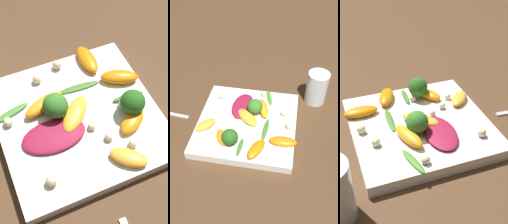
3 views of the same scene
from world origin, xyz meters
The scene contains 22 objects.
ground_plane centered at (0.00, 0.00, 0.00)m, with size 2.40×2.40×0.00m, color #4C331E.
plate centered at (0.00, 0.00, 0.01)m, with size 0.28×0.28×0.02m.
radicchio_leaf_0 centered at (-0.02, 0.05, 0.03)m, with size 0.07×0.11×0.01m.
orange_segment_0 centered at (-0.05, -0.08, 0.03)m, with size 0.06×0.06×0.02m.
orange_segment_1 centered at (-0.11, -0.04, 0.03)m, with size 0.06×0.07×0.02m.
orange_segment_2 centered at (0.04, -0.10, 0.04)m, with size 0.06×0.08×0.02m.
orange_segment_3 centered at (0.04, 0.05, 0.04)m, with size 0.05×0.08×0.02m.
orange_segment_4 centered at (0.11, -0.06, 0.03)m, with size 0.07×0.03×0.02m.
orange_segment_5 centered at (0.00, 0.01, 0.03)m, with size 0.08×0.08×0.02m.
broccoli_floret_0 centered at (0.02, 0.03, 0.05)m, with size 0.04×0.04×0.05m.
broccoli_floret_1 centered at (-0.03, -0.09, 0.05)m, with size 0.04×0.04×0.05m.
arugula_sprig_0 centered at (0.00, -0.10, 0.03)m, with size 0.01×0.06×0.01m.
arugula_sprig_1 centered at (0.06, -0.02, 0.03)m, with size 0.02×0.08×0.00m.
arugula_sprig_2 centered at (0.05, 0.11, 0.03)m, with size 0.03×0.07×0.01m.
macadamia_nut_0 centered at (-0.03, -0.01, 0.03)m, with size 0.01×0.01×0.01m.
macadamia_nut_1 centered at (-0.09, -0.06, 0.03)m, with size 0.02×0.02×0.02m.
macadamia_nut_2 centered at (0.10, 0.04, 0.03)m, with size 0.02×0.02×0.02m.
macadamia_nut_3 centered at (0.12, -0.01, 0.03)m, with size 0.02×0.02×0.02m.
macadamia_nut_4 centered at (0.03, 0.12, 0.03)m, with size 0.02×0.02×0.02m.
macadamia_nut_5 centered at (-0.06, -0.03, 0.03)m, with size 0.01×0.01×0.01m.
macadamia_nut_6 centered at (-0.10, 0.08, 0.03)m, with size 0.02×0.02×0.02m.
macadamia_nut_7 centered at (-0.01, -0.08, 0.03)m, with size 0.01×0.01×0.01m.
Camera 1 is at (-0.28, 0.11, 0.48)m, focal length 50.00 mm.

